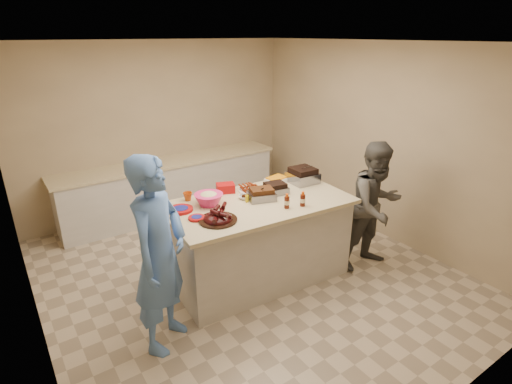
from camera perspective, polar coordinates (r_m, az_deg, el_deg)
room at (r=5.08m, az=-1.47°, el=-11.47°), size 4.50×5.00×2.70m
back_counter at (r=6.64m, az=-11.93°, el=0.70°), size 3.60×0.64×0.90m
island at (r=5.02m, az=0.33°, el=-11.91°), size 2.18×1.25×1.00m
rib_platter at (r=4.10m, az=-5.45°, el=-4.13°), size 0.44×0.44×0.16m
pulled_pork_tray at (r=4.59m, az=0.81°, el=-1.11°), size 0.36×0.31×0.09m
brisket_tray at (r=4.78m, az=2.74°, el=-0.18°), size 0.30×0.27×0.08m
roasting_pan at (r=5.16m, az=6.65°, el=1.40°), size 0.35×0.35×0.13m
coleslaw_bowl at (r=4.49m, az=-6.73°, el=-1.82°), size 0.34×0.34×0.22m
sausage_plate at (r=4.85m, az=-0.82°, el=0.17°), size 0.31×0.31×0.05m
mac_cheese_dish at (r=5.14m, az=2.97°, el=1.42°), size 0.31×0.25×0.07m
bbq_bottle_a at (r=4.39m, az=4.40°, el=-2.30°), size 0.06×0.06×0.17m
bbq_bottle_b at (r=4.46m, az=6.64°, el=-1.99°), size 0.06×0.06×0.17m
mustard_bottle at (r=4.53m, az=-1.30°, el=-1.44°), size 0.04×0.04×0.11m
sauce_bowl at (r=4.61m, az=-1.66°, el=-0.99°), size 0.13×0.05×0.13m
plate_stack_large at (r=4.38m, az=-10.68°, el=-2.66°), size 0.28×0.28×0.03m
plate_stack_small at (r=4.17m, az=-8.47°, el=-3.83°), size 0.19×0.19×0.02m
plastic_cup at (r=4.64m, az=-9.68°, el=-1.20°), size 0.11×0.11×0.11m
basket_stack at (r=4.82m, az=-4.36°, el=-0.01°), size 0.25×0.22×0.11m
guest_blue at (r=4.24m, az=-12.44°, el=-19.83°), size 1.72×1.89×0.45m
guest_gray at (r=5.47m, az=15.76°, el=-9.76°), size 0.90×1.67×0.61m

